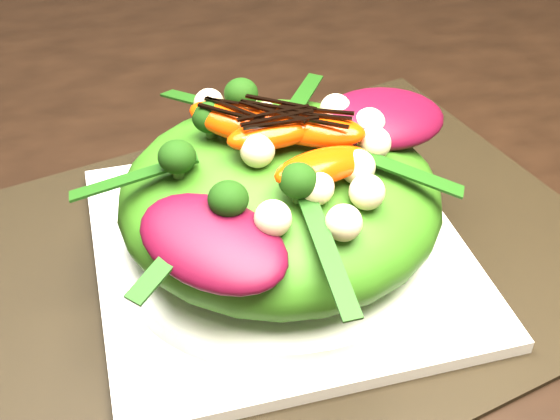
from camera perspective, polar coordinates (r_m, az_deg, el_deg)
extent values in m
cube|color=black|center=(0.73, 15.73, 6.49)|extent=(1.60, 0.90, 0.75)
cube|color=black|center=(0.52, 0.00, -3.65)|extent=(0.51, 0.43, 0.00)
cube|color=silver|center=(0.52, 0.00, -3.12)|extent=(0.25, 0.25, 0.01)
cylinder|color=white|center=(0.51, 0.00, -2.04)|extent=(0.23, 0.23, 0.02)
ellipsoid|color=#346B14|center=(0.49, 0.00, 1.04)|extent=(0.25, 0.25, 0.08)
ellipsoid|color=#460719|center=(0.50, 7.85, 6.94)|extent=(0.10, 0.07, 0.02)
ellipsoid|color=#F13203|center=(0.47, -2.18, 6.51)|extent=(0.07, 0.03, 0.02)
sphere|color=black|center=(0.49, -6.80, 7.42)|extent=(0.04, 0.04, 0.03)
sphere|color=#C2BF89|center=(0.43, 4.18, 2.61)|extent=(0.03, 0.03, 0.02)
cube|color=black|center=(0.47, -2.21, 7.47)|extent=(0.04, 0.01, 0.00)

